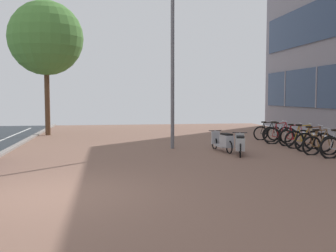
% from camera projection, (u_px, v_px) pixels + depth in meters
% --- Properties ---
extents(ground, '(21.00, 40.00, 0.13)m').
position_uv_depth(ground, '(120.00, 194.00, 8.14)').
color(ground, black).
extents(bicycle_rack_01, '(1.35, 0.48, 0.97)m').
position_uv_depth(bicycle_rack_01, '(321.00, 145.00, 13.40)').
color(bicycle_rack_01, black).
rests_on(bicycle_rack_01, ground).
extents(bicycle_rack_02, '(1.41, 0.48, 1.01)m').
position_uv_depth(bicycle_rack_02, '(314.00, 142.00, 14.19)').
color(bicycle_rack_02, black).
rests_on(bicycle_rack_02, ground).
extents(bicycle_rack_03, '(1.39, 0.57, 1.02)m').
position_uv_depth(bicycle_rack_03, '(304.00, 140.00, 14.96)').
color(bicycle_rack_03, black).
rests_on(bicycle_rack_03, ground).
extents(bicycle_rack_04, '(1.31, 0.52, 0.98)m').
position_uv_depth(bicycle_rack_04, '(295.00, 138.00, 15.74)').
color(bicycle_rack_04, black).
rests_on(bicycle_rack_04, ground).
extents(bicycle_rack_05, '(1.39, 0.51, 1.01)m').
position_uv_depth(bicycle_rack_05, '(280.00, 136.00, 16.47)').
color(bicycle_rack_05, black).
rests_on(bicycle_rack_05, ground).
extents(bicycle_rack_06, '(1.35, 0.49, 0.98)m').
position_uv_depth(bicycle_rack_06, '(278.00, 134.00, 17.27)').
color(bicycle_rack_06, black).
rests_on(bicycle_rack_06, ground).
extents(bicycle_rack_07, '(1.30, 0.48, 0.93)m').
position_uv_depth(bicycle_rack_07, '(267.00, 133.00, 18.02)').
color(bicycle_rack_07, black).
rests_on(bicycle_rack_07, ground).
extents(scooter_near, '(0.58, 1.77, 0.75)m').
position_uv_depth(scooter_near, '(224.00, 141.00, 14.17)').
color(scooter_near, black).
rests_on(scooter_near, ground).
extents(scooter_mid, '(0.76, 1.59, 0.75)m').
position_uv_depth(scooter_mid, '(240.00, 145.00, 13.29)').
color(scooter_mid, black).
rests_on(scooter_mid, ground).
extents(lamp_post, '(0.20, 0.52, 6.47)m').
position_uv_depth(lamp_post, '(173.00, 55.00, 14.87)').
color(lamp_post, slate).
rests_on(lamp_post, ground).
extents(street_tree, '(3.79, 3.79, 6.89)m').
position_uv_depth(street_tree, '(46.00, 38.00, 20.06)').
color(street_tree, brown).
rests_on(street_tree, ground).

